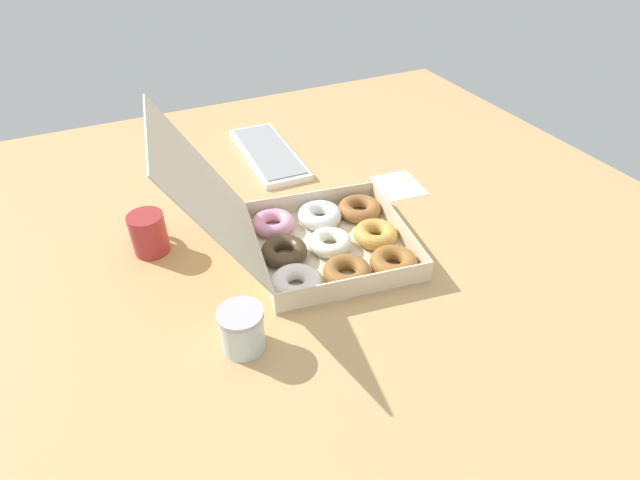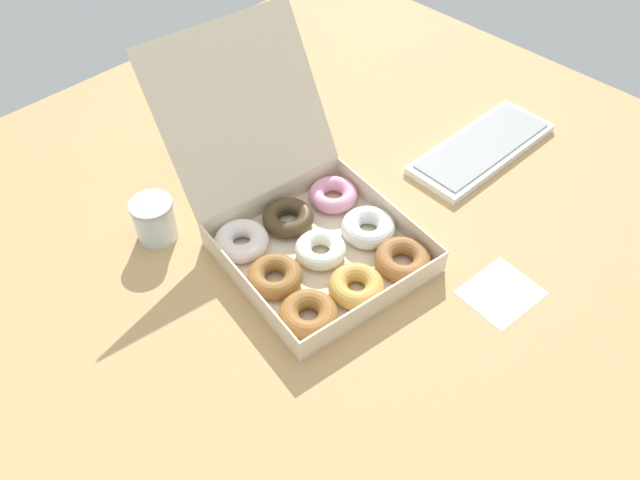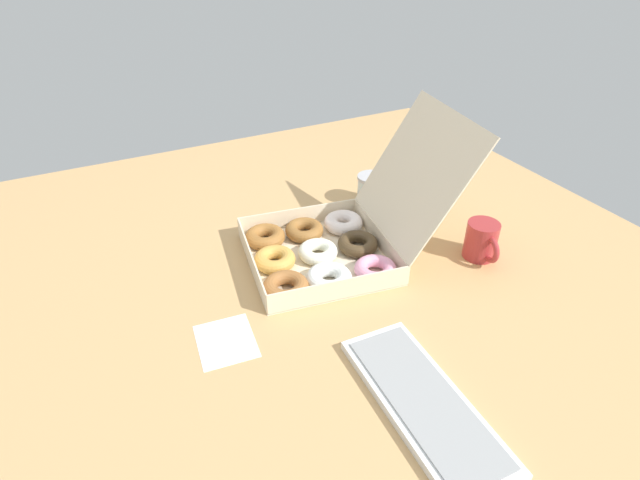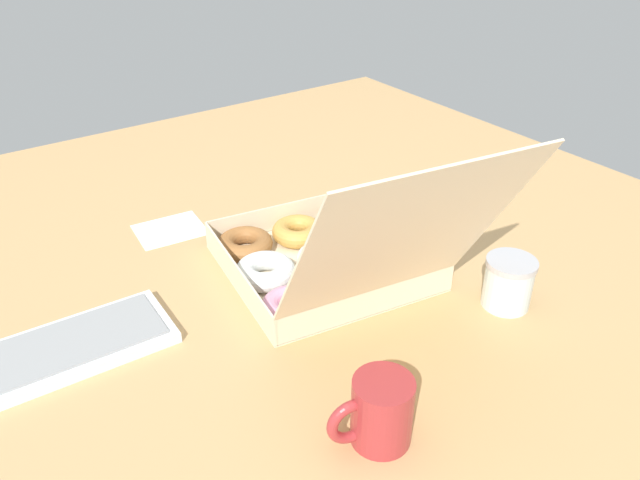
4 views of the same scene
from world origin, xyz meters
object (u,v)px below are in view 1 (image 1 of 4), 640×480
object	(u,v)px
donut_box	(321,238)
glass_jar	(242,329)
keyboard	(268,153)
coffee_mug	(149,232)

from	to	relation	value
donut_box	glass_jar	xyz separation A→B (cm)	(-19.44, 24.96, 0.67)
donut_box	keyboard	world-z (taller)	donut_box
keyboard	coffee_mug	size ratio (longest dim) A/B	3.24
donut_box	keyboard	bearing A→B (deg)	-6.39
coffee_mug	donut_box	bearing A→B (deg)	-116.29
keyboard	coffee_mug	bearing A→B (deg)	127.82
keyboard	donut_box	bearing A→B (deg)	173.61
keyboard	glass_jar	size ratio (longest dim) A/B	4.28
keyboard	coffee_mug	distance (cm)	51.39
coffee_mug	glass_jar	world-z (taller)	coffee_mug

